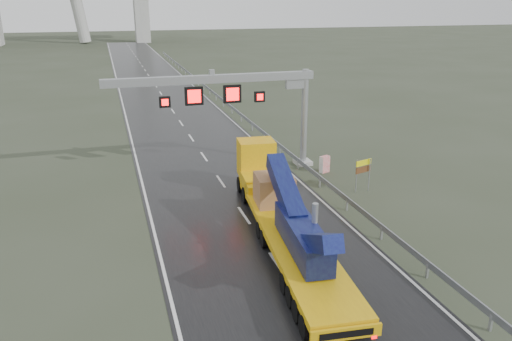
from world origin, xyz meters
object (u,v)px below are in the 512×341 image
object	(u,v)px
sign_gantry	(242,95)
heavy_haul_truck	(279,203)
striped_barrier	(325,164)
exit_sign_pair	(363,169)

from	to	relation	value
sign_gantry	heavy_haul_truck	size ratio (longest dim) A/B	0.85
heavy_haul_truck	striped_barrier	xyz separation A→B (m)	(6.40, 8.14, -0.98)
sign_gantry	striped_barrier	world-z (taller)	sign_gantry
exit_sign_pair	striped_barrier	world-z (taller)	exit_sign_pair
heavy_haul_truck	sign_gantry	bearing A→B (deg)	91.20
heavy_haul_truck	striped_barrier	world-z (taller)	heavy_haul_truck
sign_gantry	striped_barrier	distance (m)	7.82
sign_gantry	striped_barrier	xyz separation A→B (m)	(5.59, -2.20, -5.00)
exit_sign_pair	striped_barrier	distance (m)	4.44
exit_sign_pair	sign_gantry	bearing A→B (deg)	117.76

